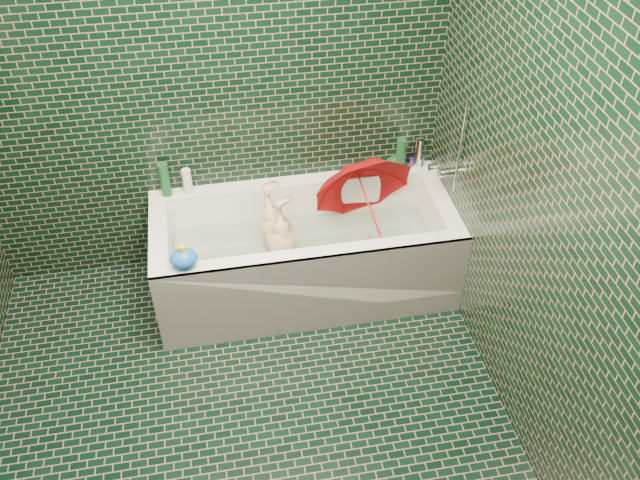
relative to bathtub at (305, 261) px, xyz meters
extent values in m
plane|color=black|center=(-0.45, -1.01, -0.21)|extent=(2.80, 2.80, 0.00)
plane|color=black|center=(-0.45, 0.39, 1.04)|extent=(2.80, 0.00, 2.80)
plane|color=black|center=(0.85, -1.01, 1.04)|extent=(0.00, 2.80, 2.80)
cube|color=white|center=(0.00, 0.02, -0.14)|extent=(1.70, 0.75, 0.15)
cube|color=white|center=(0.00, 0.34, 0.14)|extent=(1.70, 0.10, 0.40)
cube|color=white|center=(0.00, -0.31, 0.14)|extent=(1.70, 0.10, 0.40)
cube|color=white|center=(0.80, 0.02, 0.14)|extent=(0.10, 0.55, 0.40)
cube|color=white|center=(-0.80, 0.02, 0.14)|extent=(0.10, 0.55, 0.40)
cube|color=white|center=(0.00, -0.35, 0.06)|extent=(1.70, 0.02, 0.55)
cube|color=green|center=(0.00, 0.02, -0.06)|extent=(1.35, 0.47, 0.01)
cube|color=silver|center=(0.00, 0.02, 0.09)|extent=(1.48, 0.53, 0.00)
cylinder|color=silver|center=(0.83, 0.02, 0.52)|extent=(0.14, 0.05, 0.05)
cylinder|color=silver|center=(0.75, 0.08, 0.52)|extent=(0.05, 0.04, 0.04)
cylinder|color=silver|center=(0.82, -0.08, 0.74)|extent=(0.01, 0.01, 0.55)
imported|color=tan|center=(-0.13, 0.00, 0.10)|extent=(0.91, 0.51, 0.25)
imported|color=red|center=(0.38, 0.07, 0.32)|extent=(0.69, 0.77, 0.78)
imported|color=white|center=(0.78, 0.36, 0.34)|extent=(0.12, 0.12, 0.23)
imported|color=#421E71|center=(0.75, 0.35, 0.34)|extent=(0.09, 0.10, 0.18)
imported|color=#144622|center=(0.63, 0.31, 0.34)|extent=(0.15, 0.15, 0.19)
cylinder|color=#144622|center=(0.63, 0.31, 0.45)|extent=(0.07, 0.07, 0.23)
cylinder|color=silver|center=(0.75, 0.34, 0.44)|extent=(0.05, 0.05, 0.20)
cylinder|color=#144622|center=(-0.74, 0.34, 0.44)|extent=(0.08, 0.08, 0.21)
cylinder|color=white|center=(-0.62, 0.33, 0.42)|extent=(0.06, 0.06, 0.16)
ellipsoid|color=gold|center=(0.60, 0.33, 0.37)|extent=(0.10, 0.09, 0.06)
sphere|color=gold|center=(0.63, 0.34, 0.41)|extent=(0.04, 0.04, 0.04)
cone|color=orange|center=(0.65, 0.35, 0.40)|extent=(0.02, 0.02, 0.02)
ellipsoid|color=blue|center=(-0.66, -0.30, 0.40)|extent=(0.18, 0.16, 0.11)
cylinder|color=gold|center=(-0.66, -0.30, 0.46)|extent=(0.04, 0.04, 0.04)
camera|label=1|loc=(-0.44, -2.87, 2.72)|focal=38.00mm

